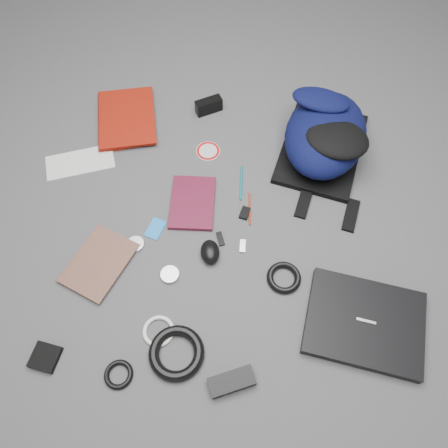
{
  "coord_description": "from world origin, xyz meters",
  "views": [
    {
      "loc": [
        0.01,
        -0.68,
        1.27
      ],
      "look_at": [
        0.0,
        0.0,
        0.02
      ],
      "focal_mm": 35.0,
      "sensor_mm": 36.0,
      "label": 1
    }
  ],
  "objects_px": {
    "dvd_case": "(193,203)",
    "pouch": "(45,357)",
    "compact_camera": "(209,106)",
    "mouse": "(210,252)",
    "backpack": "(326,134)",
    "power_brick": "(232,382)",
    "textbook_red": "(98,121)",
    "laptop": "(365,323)",
    "comic_book": "(78,252)"
  },
  "relations": [
    {
      "from": "mouse",
      "to": "laptop",
      "type": "bearing_deg",
      "value": -32.85
    },
    {
      "from": "power_brick",
      "to": "compact_camera",
      "type": "bearing_deg",
      "value": 77.04
    },
    {
      "from": "backpack",
      "to": "dvd_case",
      "type": "bearing_deg",
      "value": -135.06
    },
    {
      "from": "mouse",
      "to": "backpack",
      "type": "bearing_deg",
      "value": 39.97
    },
    {
      "from": "comic_book",
      "to": "pouch",
      "type": "bearing_deg",
      "value": -69.25
    },
    {
      "from": "dvd_case",
      "to": "compact_camera",
      "type": "relative_size",
      "value": 2.04
    },
    {
      "from": "mouse",
      "to": "comic_book",
      "type": "bearing_deg",
      "value": 172.55
    },
    {
      "from": "laptop",
      "to": "textbook_red",
      "type": "relative_size",
      "value": 1.18
    },
    {
      "from": "textbook_red",
      "to": "power_brick",
      "type": "height_order",
      "value": "same"
    },
    {
      "from": "compact_camera",
      "to": "mouse",
      "type": "height_order",
      "value": "compact_camera"
    },
    {
      "from": "comic_book",
      "to": "dvd_case",
      "type": "bearing_deg",
      "value": 55.02
    },
    {
      "from": "laptop",
      "to": "pouch",
      "type": "xyz_separation_m",
      "value": [
        -0.91,
        -0.12,
        -0.01
      ]
    },
    {
      "from": "backpack",
      "to": "power_brick",
      "type": "height_order",
      "value": "backpack"
    },
    {
      "from": "mouse",
      "to": "textbook_red",
      "type": "bearing_deg",
      "value": 121.67
    },
    {
      "from": "compact_camera",
      "to": "backpack",
      "type": "bearing_deg",
      "value": -48.64
    },
    {
      "from": "mouse",
      "to": "pouch",
      "type": "height_order",
      "value": "mouse"
    },
    {
      "from": "backpack",
      "to": "power_brick",
      "type": "xyz_separation_m",
      "value": [
        -0.32,
        -0.81,
        -0.07
      ]
    },
    {
      "from": "compact_camera",
      "to": "mouse",
      "type": "relative_size",
      "value": 1.2
    },
    {
      "from": "dvd_case",
      "to": "power_brick",
      "type": "distance_m",
      "value": 0.59
    },
    {
      "from": "comic_book",
      "to": "power_brick",
      "type": "distance_m",
      "value": 0.62
    },
    {
      "from": "compact_camera",
      "to": "pouch",
      "type": "bearing_deg",
      "value": -139.34
    },
    {
      "from": "power_brick",
      "to": "pouch",
      "type": "relative_size",
      "value": 1.7
    },
    {
      "from": "comic_book",
      "to": "textbook_red",
      "type": "bearing_deg",
      "value": 118.67
    },
    {
      "from": "laptop",
      "to": "compact_camera",
      "type": "bearing_deg",
      "value": 133.75
    },
    {
      "from": "mouse",
      "to": "dvd_case",
      "type": "bearing_deg",
      "value": 101.57
    },
    {
      "from": "dvd_case",
      "to": "compact_camera",
      "type": "distance_m",
      "value": 0.42
    },
    {
      "from": "dvd_case",
      "to": "compact_camera",
      "type": "bearing_deg",
      "value": 86.09
    },
    {
      "from": "textbook_red",
      "to": "dvd_case",
      "type": "xyz_separation_m",
      "value": [
        0.37,
        -0.35,
        -0.01
      ]
    },
    {
      "from": "comic_book",
      "to": "backpack",
      "type": "bearing_deg",
      "value": 54.57
    },
    {
      "from": "pouch",
      "to": "dvd_case",
      "type": "bearing_deg",
      "value": 53.26
    },
    {
      "from": "power_brick",
      "to": "pouch",
      "type": "bearing_deg",
      "value": 155.29
    },
    {
      "from": "backpack",
      "to": "dvd_case",
      "type": "xyz_separation_m",
      "value": [
        -0.45,
        -0.24,
        -0.08
      ]
    },
    {
      "from": "dvd_case",
      "to": "compact_camera",
      "type": "height_order",
      "value": "compact_camera"
    },
    {
      "from": "laptop",
      "to": "compact_camera",
      "type": "xyz_separation_m",
      "value": [
        -0.48,
        0.82,
        0.01
      ]
    },
    {
      "from": "laptop",
      "to": "textbook_red",
      "type": "height_order",
      "value": "laptop"
    },
    {
      "from": "laptop",
      "to": "compact_camera",
      "type": "height_order",
      "value": "compact_camera"
    },
    {
      "from": "dvd_case",
      "to": "pouch",
      "type": "height_order",
      "value": "pouch"
    },
    {
      "from": "backpack",
      "to": "power_brick",
      "type": "relative_size",
      "value": 3.39
    },
    {
      "from": "mouse",
      "to": "pouch",
      "type": "relative_size",
      "value": 1.13
    },
    {
      "from": "pouch",
      "to": "mouse",
      "type": "bearing_deg",
      "value": 36.01
    },
    {
      "from": "comic_book",
      "to": "dvd_case",
      "type": "distance_m",
      "value": 0.4
    },
    {
      "from": "textbook_red",
      "to": "pouch",
      "type": "xyz_separation_m",
      "value": [
        -0.01,
        -0.86,
        -0.01
      ]
    },
    {
      "from": "comic_book",
      "to": "dvd_case",
      "type": "relative_size",
      "value": 1.08
    },
    {
      "from": "compact_camera",
      "to": "power_brick",
      "type": "height_order",
      "value": "compact_camera"
    },
    {
      "from": "textbook_red",
      "to": "mouse",
      "type": "bearing_deg",
      "value": -59.79
    },
    {
      "from": "mouse",
      "to": "power_brick",
      "type": "bearing_deg",
      "value": -87.09
    },
    {
      "from": "laptop",
      "to": "power_brick",
      "type": "distance_m",
      "value": 0.42
    },
    {
      "from": "textbook_red",
      "to": "backpack",
      "type": "bearing_deg",
      "value": -16.62
    },
    {
      "from": "dvd_case",
      "to": "mouse",
      "type": "distance_m",
      "value": 0.2
    },
    {
      "from": "laptop",
      "to": "power_brick",
      "type": "bearing_deg",
      "value": -142.75
    }
  ]
}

